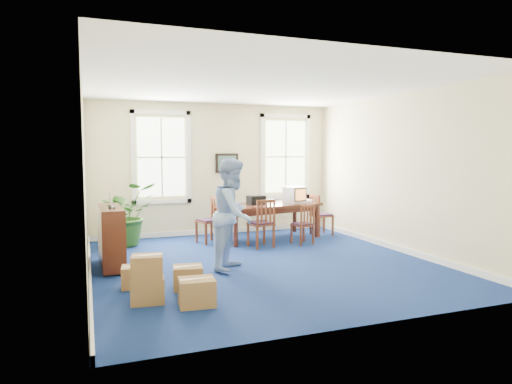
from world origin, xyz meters
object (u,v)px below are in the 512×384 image
object	(u,v)px
crt_tv	(295,195)
credenza	(111,238)
conference_table	(268,221)
cardboard_boxes	(159,275)
man	(233,214)
potted_plant	(126,214)
chair_near_left	(261,223)

from	to	relation	value
crt_tv	credenza	world-z (taller)	crt_tv
conference_table	cardboard_boxes	bearing A→B (deg)	-141.34
man	potted_plant	bearing A→B (deg)	65.87
conference_table	crt_tv	xyz separation A→B (m)	(0.71, 0.05, 0.60)
crt_tv	cardboard_boxes	size ratio (longest dim) A/B	0.38
conference_table	man	xyz separation A→B (m)	(-1.59, -2.33, 0.55)
crt_tv	chair_near_left	distance (m)	1.57
potted_plant	cardboard_boxes	world-z (taller)	potted_plant
potted_plant	cardboard_boxes	bearing A→B (deg)	-88.39
potted_plant	conference_table	bearing A→B (deg)	-6.70
crt_tv	credenza	bearing A→B (deg)	-177.96
conference_table	crt_tv	distance (m)	0.93
chair_near_left	potted_plant	bearing A→B (deg)	-33.18
man	potted_plant	xyz separation A→B (m)	(-1.57, 2.70, -0.27)
crt_tv	cardboard_boxes	world-z (taller)	crt_tv
chair_near_left	potted_plant	xyz separation A→B (m)	(-2.67, 1.19, 0.17)
chair_near_left	credenza	size ratio (longest dim) A/B	0.78
potted_plant	cardboard_boxes	distance (m)	3.97
conference_table	potted_plant	xyz separation A→B (m)	(-3.16, 0.37, 0.28)
conference_table	crt_tv	size ratio (longest dim) A/B	5.25
conference_table	cardboard_boxes	distance (m)	4.70
chair_near_left	credenza	distance (m)	3.16
credenza	cardboard_boxes	xyz separation A→B (m)	(0.52, -2.06, -0.18)
conference_table	crt_tv	world-z (taller)	crt_tv
man	credenza	size ratio (longest dim) A/B	1.45
crt_tv	chair_near_left	world-z (taller)	crt_tv
chair_near_left	cardboard_boxes	distance (m)	3.77
chair_near_left	cardboard_boxes	size ratio (longest dim) A/B	0.87
chair_near_left	man	size ratio (longest dim) A/B	0.54
credenza	cardboard_boxes	distance (m)	2.13
man	potted_plant	distance (m)	3.14
potted_plant	cardboard_boxes	size ratio (longest dim) A/B	1.15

